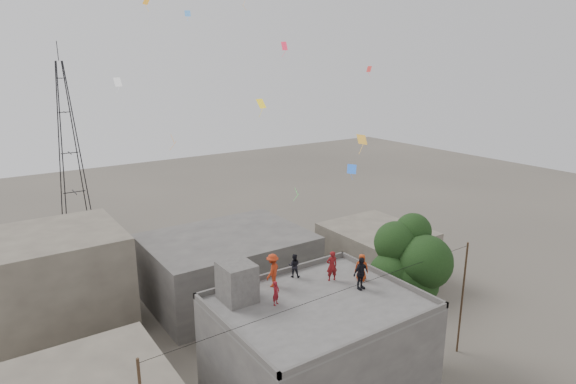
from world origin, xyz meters
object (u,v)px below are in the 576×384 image
person_red_adult (332,266)px  tree (410,266)px  transmission_tower (69,144)px  person_dark_adult (361,273)px  stair_head_box (237,282)px

person_red_adult → tree: bearing=-175.4°
tree → transmission_tower: (-11.37, 39.40, 2.97)m
tree → person_dark_adult: 4.67m
tree → transmission_tower: 41.12m
stair_head_box → person_red_adult: stair_head_box is taller
stair_head_box → tree: bearing=-10.7°
transmission_tower → person_red_adult: transmission_tower is taller
tree → person_red_adult: 5.33m
person_red_adult → person_dark_adult: size_ratio=0.96×
tree → person_red_adult: bearing=168.0°
stair_head_box → person_dark_adult: size_ratio=1.12×
person_dark_adult → transmission_tower: bearing=93.9°
tree → stair_head_box: bearing=169.3°
person_red_adult → person_dark_adult: 1.78m
stair_head_box → person_red_adult: 5.50m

